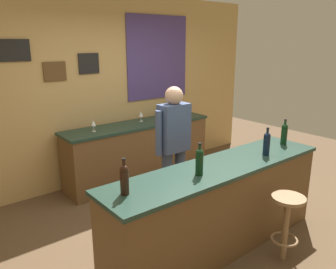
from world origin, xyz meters
name	(u,v)px	position (x,y,z in m)	size (l,w,h in m)	color
ground_plane	(191,230)	(0.00, 0.00, 0.00)	(10.00, 10.00, 0.00)	brown
back_wall	(102,89)	(0.02, 2.03, 1.42)	(6.00, 0.09, 2.80)	tan
bar_counter	(218,207)	(0.00, -0.40, 0.46)	(2.61, 0.60, 0.92)	brown
side_counter	(139,151)	(0.40, 1.65, 0.45)	(2.40, 0.56, 0.90)	brown
bartender	(174,144)	(0.05, 0.38, 0.94)	(0.52, 0.21, 1.62)	#384766
bar_stool	(287,217)	(0.36, -0.96, 0.46)	(0.32, 0.32, 0.68)	olive
wine_bottle_a	(124,178)	(-1.08, -0.36, 1.06)	(0.07, 0.07, 0.31)	black
wine_bottle_b	(199,161)	(-0.33, -0.44, 1.06)	(0.07, 0.07, 0.31)	black
wine_bottle_c	(267,143)	(0.62, -0.49, 1.06)	(0.07, 0.07, 0.31)	black
wine_bottle_d	(284,133)	(1.12, -0.38, 1.06)	(0.07, 0.07, 0.31)	black
wine_glass_a	(93,124)	(-0.35, 1.65, 1.01)	(0.07, 0.07, 0.16)	silver
wine_glass_b	(141,114)	(0.50, 1.73, 1.01)	(0.07, 0.07, 0.16)	silver
wine_glass_c	(190,108)	(1.45, 1.64, 1.01)	(0.07, 0.07, 0.16)	silver
coffee_mug	(168,114)	(1.04, 1.73, 0.95)	(0.12, 0.08, 0.09)	#336699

